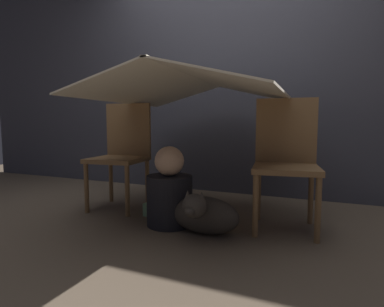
{
  "coord_description": "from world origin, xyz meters",
  "views": [
    {
      "loc": [
        0.87,
        -2.01,
        0.71
      ],
      "look_at": [
        0.0,
        0.06,
        0.5
      ],
      "focal_mm": 28.0,
      "sensor_mm": 36.0,
      "label": 1
    }
  ],
  "objects_px": {
    "chair_right": "(286,157)",
    "person_front": "(170,193)",
    "chair_left": "(122,150)",
    "dog": "(203,214)"
  },
  "relations": [
    {
      "from": "chair_left",
      "to": "dog",
      "type": "relative_size",
      "value": 1.96
    },
    {
      "from": "person_front",
      "to": "dog",
      "type": "relative_size",
      "value": 1.22
    },
    {
      "from": "chair_right",
      "to": "person_front",
      "type": "xyz_separation_m",
      "value": [
        -0.76,
        -0.28,
        -0.26
      ]
    },
    {
      "from": "chair_left",
      "to": "chair_right",
      "type": "height_order",
      "value": "same"
    },
    {
      "from": "chair_left",
      "to": "dog",
      "type": "bearing_deg",
      "value": -30.04
    },
    {
      "from": "chair_right",
      "to": "person_front",
      "type": "height_order",
      "value": "chair_right"
    },
    {
      "from": "chair_left",
      "to": "chair_right",
      "type": "relative_size",
      "value": 1.0
    },
    {
      "from": "chair_right",
      "to": "person_front",
      "type": "bearing_deg",
      "value": -166.94
    },
    {
      "from": "chair_right",
      "to": "dog",
      "type": "bearing_deg",
      "value": -147.48
    },
    {
      "from": "person_front",
      "to": "dog",
      "type": "height_order",
      "value": "person_front"
    }
  ]
}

